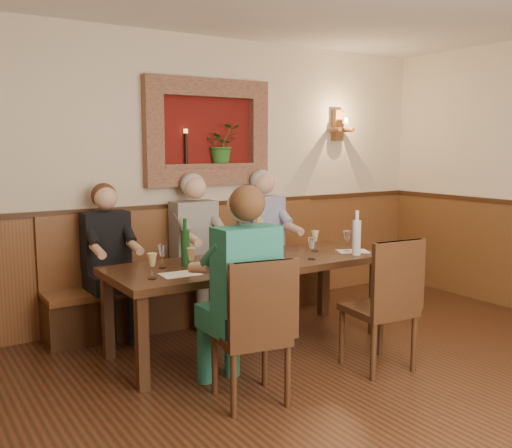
{
  "coord_description": "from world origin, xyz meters",
  "views": [
    {
      "loc": [
        -2.52,
        -2.18,
        1.71
      ],
      "look_at": [
        0.1,
        1.9,
        1.05
      ],
      "focal_mm": 40.0,
      "sensor_mm": 36.0,
      "label": 1
    }
  ],
  "objects_px": {
    "person_bench_left": "(110,275)",
    "person_chair_front": "(239,309)",
    "chair_near_left": "(251,360)",
    "wine_bottle_green_a": "(258,244)",
    "water_bottle": "(357,237)",
    "bench": "(199,286)",
    "person_bench_right": "(267,252)",
    "chair_near_right": "(379,331)",
    "wine_bottle_green_b": "(185,247)",
    "person_bench_mid": "(199,261)",
    "dining_table": "(249,269)",
    "spittoon_bucket": "(262,248)"
  },
  "relations": [
    {
      "from": "person_bench_left",
      "to": "person_chair_front",
      "type": "bearing_deg",
      "value": -77.15
    },
    {
      "from": "chair_near_left",
      "to": "wine_bottle_green_a",
      "type": "relative_size",
      "value": 2.64
    },
    {
      "from": "person_bench_left",
      "to": "water_bottle",
      "type": "relative_size",
      "value": 3.48
    },
    {
      "from": "bench",
      "to": "person_bench_right",
      "type": "distance_m",
      "value": 0.8
    },
    {
      "from": "bench",
      "to": "water_bottle",
      "type": "bearing_deg",
      "value": -52.92
    },
    {
      "from": "chair_near_left",
      "to": "person_bench_right",
      "type": "height_order",
      "value": "person_bench_right"
    },
    {
      "from": "bench",
      "to": "chair_near_right",
      "type": "height_order",
      "value": "bench"
    },
    {
      "from": "person_bench_left",
      "to": "person_bench_right",
      "type": "xyz_separation_m",
      "value": [
        1.68,
        -0.0,
        0.04
      ]
    },
    {
      "from": "person_bench_left",
      "to": "wine_bottle_green_b",
      "type": "height_order",
      "value": "person_bench_left"
    },
    {
      "from": "person_bench_left",
      "to": "person_bench_mid",
      "type": "bearing_deg",
      "value": -0.14
    },
    {
      "from": "dining_table",
      "to": "chair_near_right",
      "type": "xyz_separation_m",
      "value": [
        0.58,
        -0.97,
        -0.38
      ]
    },
    {
      "from": "person_bench_left",
      "to": "water_bottle",
      "type": "distance_m",
      "value": 2.22
    },
    {
      "from": "person_bench_left",
      "to": "water_bottle",
      "type": "bearing_deg",
      "value": -31.29
    },
    {
      "from": "person_bench_right",
      "to": "wine_bottle_green_b",
      "type": "xyz_separation_m",
      "value": [
        -1.29,
        -0.74,
        0.3
      ]
    },
    {
      "from": "dining_table",
      "to": "chair_near_left",
      "type": "distance_m",
      "value": 1.16
    },
    {
      "from": "dining_table",
      "to": "person_bench_mid",
      "type": "bearing_deg",
      "value": 93.89
    },
    {
      "from": "chair_near_right",
      "to": "person_bench_left",
      "type": "bearing_deg",
      "value": 135.22
    },
    {
      "from": "person_chair_front",
      "to": "wine_bottle_green_a",
      "type": "relative_size",
      "value": 3.86
    },
    {
      "from": "dining_table",
      "to": "chair_near_right",
      "type": "height_order",
      "value": "chair_near_right"
    },
    {
      "from": "wine_bottle_green_a",
      "to": "person_bench_right",
      "type": "bearing_deg",
      "value": 52.53
    },
    {
      "from": "bench",
      "to": "chair_near_left",
      "type": "relative_size",
      "value": 3.0
    },
    {
      "from": "person_chair_front",
      "to": "spittoon_bucket",
      "type": "relative_size",
      "value": 5.81
    },
    {
      "from": "bench",
      "to": "chair_near_right",
      "type": "distance_m",
      "value": 2.0
    },
    {
      "from": "chair_near_left",
      "to": "water_bottle",
      "type": "relative_size",
      "value": 2.51
    },
    {
      "from": "bench",
      "to": "chair_near_left",
      "type": "bearing_deg",
      "value": -106.89
    },
    {
      "from": "chair_near_left",
      "to": "person_bench_left",
      "type": "relative_size",
      "value": 0.72
    },
    {
      "from": "person_bench_mid",
      "to": "wine_bottle_green_b",
      "type": "height_order",
      "value": "person_bench_mid"
    },
    {
      "from": "chair_near_left",
      "to": "wine_bottle_green_b",
      "type": "bearing_deg",
      "value": 98.97
    },
    {
      "from": "spittoon_bucket",
      "to": "water_bottle",
      "type": "bearing_deg",
      "value": -8.84
    },
    {
      "from": "wine_bottle_green_a",
      "to": "water_bottle",
      "type": "xyz_separation_m",
      "value": [
        0.91,
        -0.21,
        0.01
      ]
    },
    {
      "from": "chair_near_right",
      "to": "person_bench_left",
      "type": "height_order",
      "value": "person_bench_left"
    },
    {
      "from": "chair_near_left",
      "to": "chair_near_right",
      "type": "height_order",
      "value": "chair_near_right"
    },
    {
      "from": "person_bench_left",
      "to": "chair_near_right",
      "type": "bearing_deg",
      "value": -50.09
    },
    {
      "from": "chair_near_right",
      "to": "person_bench_right",
      "type": "xyz_separation_m",
      "value": [
        0.16,
        1.81,
        0.31
      ]
    },
    {
      "from": "chair_near_left",
      "to": "wine_bottle_green_a",
      "type": "bearing_deg",
      "value": 64.67
    },
    {
      "from": "person_bench_mid",
      "to": "chair_near_left",
      "type": "bearing_deg",
      "value": -106.16
    },
    {
      "from": "person_bench_left",
      "to": "spittoon_bucket",
      "type": "distance_m",
      "value": 1.42
    },
    {
      "from": "person_bench_left",
      "to": "person_bench_right",
      "type": "relative_size",
      "value": 0.95
    },
    {
      "from": "person_bench_right",
      "to": "person_chair_front",
      "type": "xyz_separation_m",
      "value": [
        -1.31,
        -1.61,
        -0.0
      ]
    },
    {
      "from": "person_bench_mid",
      "to": "wine_bottle_green_a",
      "type": "bearing_deg",
      "value": -84.46
    },
    {
      "from": "person_bench_mid",
      "to": "water_bottle",
      "type": "distance_m",
      "value": 1.54
    },
    {
      "from": "bench",
      "to": "person_bench_mid",
      "type": "xyz_separation_m",
      "value": [
        -0.06,
        -0.11,
        0.28
      ]
    },
    {
      "from": "spittoon_bucket",
      "to": "wine_bottle_green_b",
      "type": "bearing_deg",
      "value": 155.74
    },
    {
      "from": "spittoon_bucket",
      "to": "wine_bottle_green_a",
      "type": "height_order",
      "value": "wine_bottle_green_a"
    },
    {
      "from": "person_bench_mid",
      "to": "water_bottle",
      "type": "height_order",
      "value": "person_bench_mid"
    },
    {
      "from": "chair_near_right",
      "to": "wine_bottle_green_b",
      "type": "relative_size",
      "value": 2.66
    },
    {
      "from": "bench",
      "to": "wine_bottle_green_b",
      "type": "relative_size",
      "value": 7.76
    },
    {
      "from": "chair_near_right",
      "to": "person_bench_left",
      "type": "relative_size",
      "value": 0.74
    },
    {
      "from": "bench",
      "to": "dining_table",
      "type": "bearing_deg",
      "value": -90.0
    },
    {
      "from": "bench",
      "to": "spittoon_bucket",
      "type": "bearing_deg",
      "value": -88.54
    }
  ]
}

